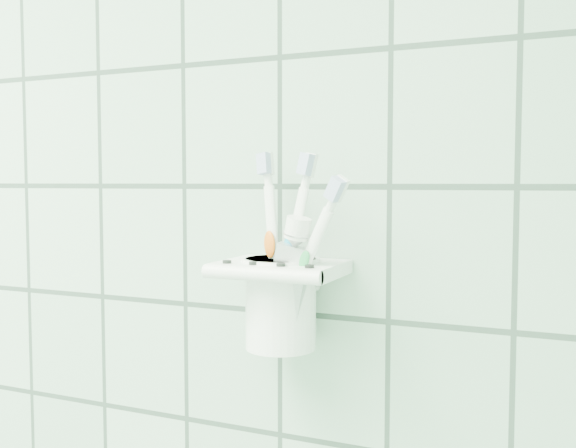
{
  "coord_description": "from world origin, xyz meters",
  "views": [
    {
      "loc": [
        0.92,
        0.55,
        1.4
      ],
      "look_at": [
        0.68,
        1.1,
        1.36
      ],
      "focal_mm": 40.0,
      "sensor_mm": 36.0,
      "label": 1
    }
  ],
  "objects_px": {
    "toothbrush_blue": "(271,247)",
    "toothbrush_orange": "(271,246)",
    "holder_bracket": "(281,270)",
    "cup": "(281,299)",
    "toothpaste_tube": "(278,269)",
    "toothbrush_pink": "(279,246)"
  },
  "relations": [
    {
      "from": "holder_bracket",
      "to": "toothbrush_pink",
      "type": "relative_size",
      "value": 0.62
    },
    {
      "from": "holder_bracket",
      "to": "toothbrush_orange",
      "type": "bearing_deg",
      "value": 169.95
    },
    {
      "from": "holder_bracket",
      "to": "toothbrush_orange",
      "type": "xyz_separation_m",
      "value": [
        -0.01,
        0.0,
        0.02
      ]
    },
    {
      "from": "toothbrush_blue",
      "to": "toothbrush_orange",
      "type": "distance_m",
      "value": 0.02
    },
    {
      "from": "holder_bracket",
      "to": "cup",
      "type": "bearing_deg",
      "value": 120.62
    },
    {
      "from": "holder_bracket",
      "to": "toothpaste_tube",
      "type": "xyz_separation_m",
      "value": [
        0.0,
        -0.01,
        0.0
      ]
    },
    {
      "from": "cup",
      "to": "toothbrush_blue",
      "type": "bearing_deg",
      "value": -97.96
    },
    {
      "from": "holder_bracket",
      "to": "toothpaste_tube",
      "type": "distance_m",
      "value": 0.01
    },
    {
      "from": "holder_bracket",
      "to": "toothbrush_pink",
      "type": "xyz_separation_m",
      "value": [
        0.0,
        -0.01,
        0.03
      ]
    },
    {
      "from": "toothpaste_tube",
      "to": "toothbrush_blue",
      "type": "bearing_deg",
      "value": -167.85
    },
    {
      "from": "cup",
      "to": "toothpaste_tube",
      "type": "height_order",
      "value": "toothpaste_tube"
    },
    {
      "from": "cup",
      "to": "toothbrush_orange",
      "type": "distance_m",
      "value": 0.06
    },
    {
      "from": "toothbrush_pink",
      "to": "toothbrush_blue",
      "type": "distance_m",
      "value": 0.01
    },
    {
      "from": "cup",
      "to": "toothbrush_blue",
      "type": "distance_m",
      "value": 0.06
    },
    {
      "from": "holder_bracket",
      "to": "toothpaste_tube",
      "type": "bearing_deg",
      "value": -79.05
    },
    {
      "from": "toothpaste_tube",
      "to": "toothbrush_pink",
      "type": "bearing_deg",
      "value": 79.6
    },
    {
      "from": "holder_bracket",
      "to": "toothbrush_blue",
      "type": "bearing_deg",
      "value": -108.62
    },
    {
      "from": "cup",
      "to": "toothbrush_orange",
      "type": "relative_size",
      "value": 0.5
    },
    {
      "from": "holder_bracket",
      "to": "toothbrush_pink",
      "type": "distance_m",
      "value": 0.03
    },
    {
      "from": "toothpaste_tube",
      "to": "toothbrush_orange",
      "type": "bearing_deg",
      "value": 133.24
    },
    {
      "from": "holder_bracket",
      "to": "cup",
      "type": "xyz_separation_m",
      "value": [
        -0.0,
        0.0,
        -0.03
      ]
    },
    {
      "from": "toothbrush_pink",
      "to": "toothbrush_blue",
      "type": "bearing_deg",
      "value": -142.15
    }
  ]
}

